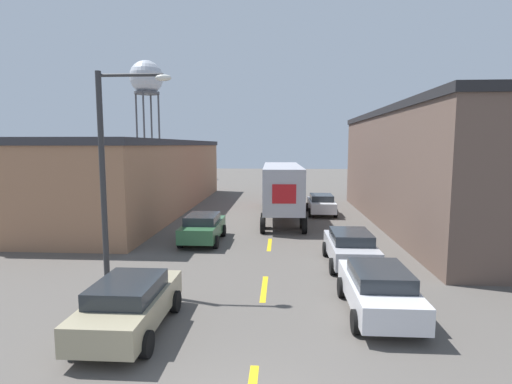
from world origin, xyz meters
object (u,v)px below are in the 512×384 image
(parked_car_right_near, at_px, (378,289))
(water_tower, at_px, (146,80))
(parked_car_left_far, at_px, (203,227))
(parked_car_right_mid, at_px, (350,247))
(parked_car_left_near, at_px, (130,304))
(parked_car_right_far, at_px, (321,204))
(street_lamp, at_px, (111,164))
(semi_truck, at_px, (281,186))

(parked_car_right_near, bearing_deg, water_tower, 115.55)
(parked_car_left_far, height_order, parked_car_right_mid, same)
(parked_car_right_near, bearing_deg, parked_car_left_near, -167.44)
(parked_car_right_far, relative_size, parked_car_right_mid, 1.00)
(parked_car_right_near, distance_m, parked_car_right_mid, 5.00)
(parked_car_right_far, height_order, street_lamp, street_lamp)
(parked_car_right_mid, height_order, parked_car_left_near, same)
(street_lamp, bearing_deg, water_tower, 107.21)
(parked_car_right_near, distance_m, street_lamp, 9.73)
(parked_car_right_far, xyz_separation_m, parked_car_right_near, (0.00, -17.60, 0.00))
(semi_truck, distance_m, water_tower, 41.09)
(parked_car_left_far, bearing_deg, street_lamp, -104.36)
(parked_car_left_far, relative_size, parked_car_right_mid, 1.00)
(parked_car_right_mid, bearing_deg, parked_car_left_far, 152.65)
(parked_car_left_near, bearing_deg, water_tower, 108.00)
(parked_car_right_near, distance_m, water_tower, 56.66)
(parked_car_right_near, height_order, parked_car_left_near, same)
(parked_car_right_mid, distance_m, water_tower, 52.35)
(parked_car_left_far, bearing_deg, parked_car_right_far, 51.67)
(parked_car_right_mid, height_order, street_lamp, street_lamp)
(parked_car_right_mid, relative_size, parked_car_left_near, 1.00)
(water_tower, xyz_separation_m, street_lamp, (14.80, -47.79, -10.57))
(parked_car_left_far, height_order, parked_car_right_near, same)
(parked_car_left_far, xyz_separation_m, street_lamp, (-1.78, -6.97, 3.65))
(parked_car_left_far, height_order, parked_car_right_far, same)
(semi_truck, xyz_separation_m, parked_car_left_near, (-4.12, -17.94, -1.45))
(semi_truck, bearing_deg, parked_car_left_near, -104.37)
(water_tower, distance_m, street_lamp, 51.14)
(parked_car_right_mid, xyz_separation_m, parked_car_left_near, (-7.07, -6.57, 0.00))
(parked_car_left_near, relative_size, street_lamp, 0.56)
(parked_car_left_near, bearing_deg, parked_car_right_far, 69.76)
(semi_truck, relative_size, street_lamp, 1.66)
(parked_car_left_near, bearing_deg, parked_car_right_near, 12.56)
(parked_car_right_far, xyz_separation_m, street_lamp, (-8.86, -15.91, 3.65))
(parked_car_right_near, bearing_deg, parked_car_right_far, 90.00)
(parked_car_right_near, xyz_separation_m, water_tower, (-23.66, 49.48, 14.22))
(parked_car_left_near, xyz_separation_m, street_lamp, (-1.78, 3.26, 3.65))
(water_tower, bearing_deg, parked_car_left_near, -72.00)
(parked_car_right_mid, bearing_deg, parked_car_right_near, -90.00)
(semi_truck, bearing_deg, water_tower, 120.60)
(parked_car_right_near, xyz_separation_m, parked_car_left_near, (-7.07, -1.58, 0.00))
(parked_car_left_near, distance_m, street_lamp, 5.21)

